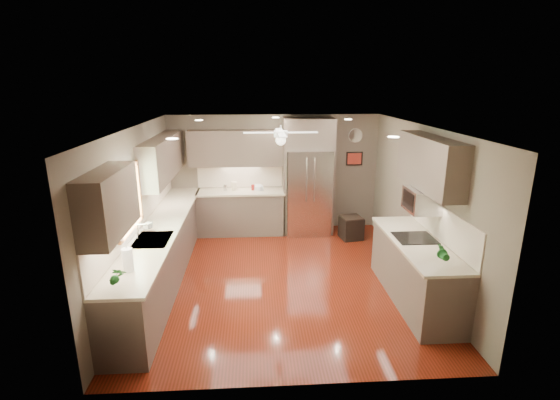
{
  "coord_description": "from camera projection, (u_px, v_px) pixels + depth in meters",
  "views": [
    {
      "loc": [
        -0.42,
        -6.12,
        3.14
      ],
      "look_at": [
        0.01,
        0.6,
        1.18
      ],
      "focal_mm": 26.0,
      "sensor_mm": 36.0,
      "label": 1
    }
  ],
  "objects": [
    {
      "name": "refrigerator",
      "position": [
        308.0,
        179.0,
        8.55
      ],
      "size": [
        1.06,
        0.75,
        2.45
      ],
      "color": "silver",
      "rests_on": "ground"
    },
    {
      "name": "wall_front",
      "position": [
        299.0,
        280.0,
        4.02
      ],
      "size": [
        4.5,
        0.0,
        4.5
      ],
      "primitive_type": "plane",
      "rotation": [
        -1.57,
        0.0,
        0.0
      ],
      "color": "#6B5F51",
      "rests_on": "ground"
    },
    {
      "name": "floor",
      "position": [
        282.0,
        278.0,
        6.77
      ],
      "size": [
        5.0,
        5.0,
        0.0
      ],
      "primitive_type": "plane",
      "color": "#4A1709",
      "rests_on": "ground"
    },
    {
      "name": "uppers",
      "position": [
        236.0,
        160.0,
        6.88
      ],
      "size": [
        4.5,
        4.7,
        0.95
      ],
      "color": "brown",
      "rests_on": "wall_left"
    },
    {
      "name": "ceiling_fan",
      "position": [
        281.0,
        136.0,
        6.41
      ],
      "size": [
        1.18,
        1.18,
        0.32
      ],
      "color": "white",
      "rests_on": "ceiling"
    },
    {
      "name": "soap_bottle",
      "position": [
        148.0,
        225.0,
        6.21
      ],
      "size": [
        0.11,
        0.11,
        0.19
      ],
      "primitive_type": "imported",
      "rotation": [
        0.0,
        0.0,
        -0.35
      ],
      "color": "white",
      "rests_on": "left_run"
    },
    {
      "name": "canister_d",
      "position": [
        253.0,
        187.0,
        8.61
      ],
      "size": [
        0.08,
        0.08,
        0.12
      ],
      "primitive_type": "cylinder",
      "rotation": [
        0.0,
        0.0,
        -0.0
      ],
      "color": "maroon",
      "rests_on": "back_run"
    },
    {
      "name": "paper_towel",
      "position": [
        128.0,
        260.0,
        4.88
      ],
      "size": [
        0.13,
        0.13,
        0.32
      ],
      "color": "white",
      "rests_on": "left_run"
    },
    {
      "name": "sink",
      "position": [
        153.0,
        241.0,
        5.92
      ],
      "size": [
        0.5,
        0.7,
        0.32
      ],
      "color": "silver",
      "rests_on": "left_run"
    },
    {
      "name": "microwave",
      "position": [
        422.0,
        200.0,
        5.95
      ],
      "size": [
        0.43,
        0.55,
        0.34
      ],
      "color": "silver",
      "rests_on": "wall_right"
    },
    {
      "name": "bowl",
      "position": [
        259.0,
        189.0,
        8.57
      ],
      "size": [
        0.3,
        0.3,
        0.06
      ],
      "primitive_type": "imported",
      "rotation": [
        0.0,
        0.0,
        -0.43
      ],
      "color": "beige",
      "rests_on": "back_run"
    },
    {
      "name": "wall_left",
      "position": [
        137.0,
        209.0,
        6.28
      ],
      "size": [
        0.0,
        5.0,
        5.0
      ],
      "primitive_type": "plane",
      "rotation": [
        1.57,
        0.0,
        1.57
      ],
      "color": "#6B5F51",
      "rests_on": "ground"
    },
    {
      "name": "framed_print",
      "position": [
        354.0,
        159.0,
        8.82
      ],
      "size": [
        0.36,
        0.03,
        0.3
      ],
      "color": "black",
      "rests_on": "wall_back"
    },
    {
      "name": "canister_c",
      "position": [
        234.0,
        186.0,
        8.57
      ],
      "size": [
        0.13,
        0.13,
        0.2
      ],
      "primitive_type": "cylinder",
      "rotation": [
        0.0,
        0.0,
        -0.1
      ],
      "color": "beige",
      "rests_on": "back_run"
    },
    {
      "name": "back_run",
      "position": [
        241.0,
        211.0,
        8.7
      ],
      "size": [
        1.85,
        0.65,
        1.45
      ],
      "color": "brown",
      "rests_on": "ground"
    },
    {
      "name": "potted_plant_right",
      "position": [
        443.0,
        253.0,
        5.06
      ],
      "size": [
        0.17,
        0.14,
        0.3
      ],
      "primitive_type": "imported",
      "rotation": [
        0.0,
        0.0,
        -0.03
      ],
      "color": "#19581D",
      "rests_on": "right_run"
    },
    {
      "name": "left_run",
      "position": [
        163.0,
        251.0,
        6.66
      ],
      "size": [
        0.65,
        4.7,
        1.45
      ],
      "color": "brown",
      "rests_on": "ground"
    },
    {
      "name": "wall_clock",
      "position": [
        355.0,
        135.0,
        8.68
      ],
      "size": [
        0.3,
        0.03,
        0.3
      ],
      "color": "white",
      "rests_on": "wall_back"
    },
    {
      "name": "wall_back",
      "position": [
        274.0,
        173.0,
        8.82
      ],
      "size": [
        4.5,
        0.0,
        4.5
      ],
      "primitive_type": "plane",
      "rotation": [
        1.57,
        0.0,
        0.0
      ],
      "color": "#6B5F51",
      "rests_on": "ground"
    },
    {
      "name": "right_run",
      "position": [
        416.0,
        269.0,
        5.98
      ],
      "size": [
        0.7,
        2.2,
        1.45
      ],
      "color": "brown",
      "rests_on": "ground"
    },
    {
      "name": "ceiling",
      "position": [
        282.0,
        127.0,
        6.07
      ],
      "size": [
        5.0,
        5.0,
        0.0
      ],
      "primitive_type": "plane",
      "rotation": [
        3.14,
        0.0,
        0.0
      ],
      "color": "white",
      "rests_on": "ground"
    },
    {
      "name": "recessed_lights",
      "position": [
        278.0,
        125.0,
        6.45
      ],
      "size": [
        2.84,
        3.14,
        0.01
      ],
      "color": "white",
      "rests_on": "ceiling"
    },
    {
      "name": "potted_plant_left",
      "position": [
        116.0,
        276.0,
        4.45
      ],
      "size": [
        0.17,
        0.12,
        0.32
      ],
      "primitive_type": "imported",
      "rotation": [
        0.0,
        0.0,
        0.03
      ],
      "color": "#19581D",
      "rests_on": "left_run"
    },
    {
      "name": "wall_right",
      "position": [
        420.0,
        204.0,
        6.56
      ],
      "size": [
        0.0,
        5.0,
        5.0
      ],
      "primitive_type": "plane",
      "rotation": [
        1.57,
        0.0,
        -1.57
      ],
      "color": "#6B5F51",
      "rests_on": "ground"
    },
    {
      "name": "canister_b",
      "position": [
        225.0,
        188.0,
        8.54
      ],
      "size": [
        0.09,
        0.09,
        0.13
      ],
      "primitive_type": "cylinder",
      "rotation": [
        0.0,
        0.0,
        0.13
      ],
      "color": "silver",
      "rests_on": "back_run"
    },
    {
      "name": "stool",
      "position": [
        351.0,
        228.0,
        8.43
      ],
      "size": [
        0.48,
        0.48,
        0.48
      ],
      "color": "black",
      "rests_on": "ground"
    },
    {
      "name": "window",
      "position": [
        128.0,
        200.0,
        5.72
      ],
      "size": [
        0.05,
        1.12,
        0.92
      ],
      "color": "#BFF2B2",
      "rests_on": "wall_left"
    }
  ]
}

